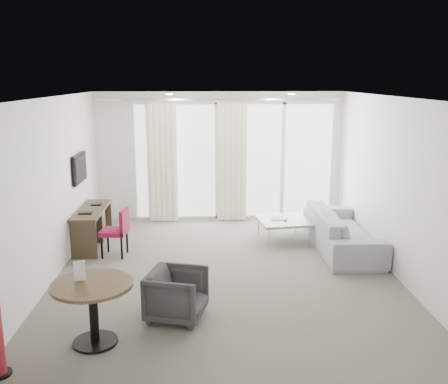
{
  "coord_description": "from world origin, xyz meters",
  "views": [
    {
      "loc": [
        -0.3,
        -7.08,
        2.86
      ],
      "look_at": [
        0.0,
        0.6,
        1.1
      ],
      "focal_mm": 40.0,
      "sensor_mm": 36.0,
      "label": 1
    }
  ],
  "objects_px": {
    "desk_chair": "(114,232)",
    "rattan_chair_b": "(297,181)",
    "desk": "(92,227)",
    "tub_armchair": "(177,295)",
    "coffee_table": "(283,230)",
    "sofa": "(342,230)",
    "round_table": "(94,313)",
    "rattan_chair_a": "(260,185)"
  },
  "relations": [
    {
      "from": "round_table",
      "to": "sofa",
      "type": "xyz_separation_m",
      "value": [
        3.56,
        2.99,
        -0.02
      ]
    },
    {
      "from": "round_table",
      "to": "tub_armchair",
      "type": "xyz_separation_m",
      "value": [
        0.87,
        0.56,
        -0.05
      ]
    },
    {
      "from": "tub_armchair",
      "to": "sofa",
      "type": "xyz_separation_m",
      "value": [
        2.68,
        2.43,
        0.03
      ]
    },
    {
      "from": "desk_chair",
      "to": "tub_armchair",
      "type": "xyz_separation_m",
      "value": [
        1.14,
        -2.24,
        -0.09
      ]
    },
    {
      "from": "desk_chair",
      "to": "tub_armchair",
      "type": "height_order",
      "value": "desk_chair"
    },
    {
      "from": "desk_chair",
      "to": "sofa",
      "type": "height_order",
      "value": "desk_chair"
    },
    {
      "from": "coffee_table",
      "to": "rattan_chair_a",
      "type": "xyz_separation_m",
      "value": [
        -0.09,
        2.87,
        0.21
      ]
    },
    {
      "from": "round_table",
      "to": "rattan_chair_a",
      "type": "bearing_deg",
      "value": 68.24
    },
    {
      "from": "rattan_chair_a",
      "to": "desk",
      "type": "bearing_deg",
      "value": -118.46
    },
    {
      "from": "rattan_chair_b",
      "to": "tub_armchair",
      "type": "bearing_deg",
      "value": -99.26
    },
    {
      "from": "round_table",
      "to": "rattan_chair_a",
      "type": "relative_size",
      "value": 1.09
    },
    {
      "from": "coffee_table",
      "to": "sofa",
      "type": "height_order",
      "value": "sofa"
    },
    {
      "from": "sofa",
      "to": "rattan_chair_a",
      "type": "xyz_separation_m",
      "value": [
        -1.03,
        3.35,
        0.07
      ]
    },
    {
      "from": "desk_chair",
      "to": "rattan_chair_b",
      "type": "bearing_deg",
      "value": 53.95
    },
    {
      "from": "desk_chair",
      "to": "rattan_chair_b",
      "type": "distance_m",
      "value": 5.57
    },
    {
      "from": "rattan_chair_b",
      "to": "coffee_table",
      "type": "bearing_deg",
      "value": -91.17
    },
    {
      "from": "rattan_chair_b",
      "to": "desk_chair",
      "type": "bearing_deg",
      "value": -119.34
    },
    {
      "from": "tub_armchair",
      "to": "sofa",
      "type": "relative_size",
      "value": 0.29
    },
    {
      "from": "rattan_chair_b",
      "to": "sofa",
      "type": "bearing_deg",
      "value": -75.93
    },
    {
      "from": "desk_chair",
      "to": "coffee_table",
      "type": "height_order",
      "value": "desk_chair"
    },
    {
      "from": "coffee_table",
      "to": "rattan_chair_a",
      "type": "distance_m",
      "value": 2.88
    },
    {
      "from": "round_table",
      "to": "rattan_chair_b",
      "type": "xyz_separation_m",
      "value": [
        3.51,
        6.9,
        0.04
      ]
    },
    {
      "from": "tub_armchair",
      "to": "coffee_table",
      "type": "xyz_separation_m",
      "value": [
        1.75,
        2.91,
        -0.11
      ]
    },
    {
      "from": "round_table",
      "to": "rattan_chair_a",
      "type": "xyz_separation_m",
      "value": [
        2.53,
        6.34,
        0.05
      ]
    },
    {
      "from": "tub_armchair",
      "to": "sofa",
      "type": "height_order",
      "value": "sofa"
    },
    {
      "from": "desk",
      "to": "rattan_chair_a",
      "type": "height_order",
      "value": "rattan_chair_a"
    },
    {
      "from": "round_table",
      "to": "rattan_chair_b",
      "type": "distance_m",
      "value": 7.74
    },
    {
      "from": "tub_armchair",
      "to": "rattan_chair_b",
      "type": "xyz_separation_m",
      "value": [
        2.63,
        6.34,
        0.08
      ]
    },
    {
      "from": "desk",
      "to": "tub_armchair",
      "type": "height_order",
      "value": "desk"
    },
    {
      "from": "desk",
      "to": "coffee_table",
      "type": "xyz_separation_m",
      "value": [
        3.35,
        0.16,
        -0.13
      ]
    },
    {
      "from": "desk_chair",
      "to": "round_table",
      "type": "bearing_deg",
      "value": -77.99
    },
    {
      "from": "desk_chair",
      "to": "coffee_table",
      "type": "bearing_deg",
      "value": 19.69
    },
    {
      "from": "rattan_chair_a",
      "to": "rattan_chair_b",
      "type": "height_order",
      "value": "rattan_chair_a"
    },
    {
      "from": "rattan_chair_a",
      "to": "sofa",
      "type": "bearing_deg",
      "value": -54.23
    },
    {
      "from": "desk_chair",
      "to": "round_table",
      "type": "distance_m",
      "value": 2.81
    },
    {
      "from": "desk_chair",
      "to": "round_table",
      "type": "height_order",
      "value": "desk_chair"
    },
    {
      "from": "desk",
      "to": "rattan_chair_a",
      "type": "distance_m",
      "value": 4.45
    },
    {
      "from": "desk",
      "to": "coffee_table",
      "type": "bearing_deg",
      "value": 2.66
    },
    {
      "from": "round_table",
      "to": "sofa",
      "type": "relative_size",
      "value": 0.39
    },
    {
      "from": "tub_armchair",
      "to": "rattan_chair_a",
      "type": "height_order",
      "value": "rattan_chair_a"
    },
    {
      "from": "sofa",
      "to": "coffee_table",
      "type": "bearing_deg",
      "value": 62.83
    },
    {
      "from": "tub_armchair",
      "to": "desk",
      "type": "bearing_deg",
      "value": 44.76
    }
  ]
}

